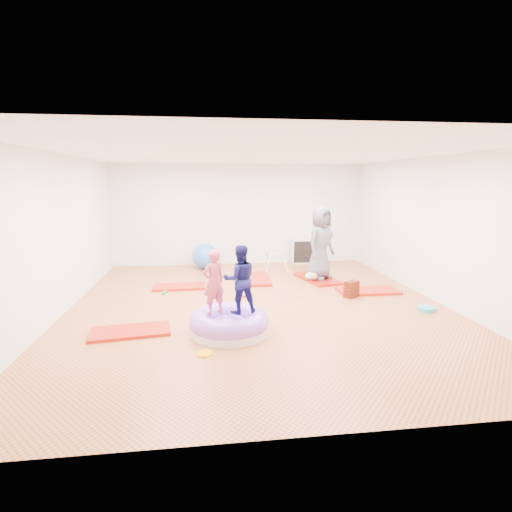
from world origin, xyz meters
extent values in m
cube|color=#C1773E|center=(0.00, 0.00, 0.00)|extent=(7.00, 8.00, 0.01)
cube|color=white|center=(0.00, 0.00, 2.80)|extent=(7.00, 8.00, 0.01)
cube|color=silver|center=(0.00, 4.00, 1.40)|extent=(7.00, 0.01, 2.80)
cube|color=silver|center=(0.00, -4.00, 1.40)|extent=(7.00, 0.01, 2.80)
cube|color=silver|center=(-3.50, 0.00, 1.40)|extent=(0.01, 8.00, 2.80)
cube|color=silver|center=(3.50, 0.00, 1.40)|extent=(0.01, 8.00, 2.80)
cube|color=#AD1816|center=(-2.16, -1.14, 0.03)|extent=(1.28, 0.77, 0.05)
cube|color=#AD1816|center=(-1.57, 1.49, 0.02)|extent=(1.15, 0.59, 0.05)
cube|color=#AD1816|center=(0.20, 1.98, 0.03)|extent=(0.72, 1.35, 0.06)
cube|color=#AD1816|center=(2.45, 0.63, 0.03)|extent=(1.27, 0.64, 0.05)
cube|color=#AD1816|center=(1.68, 1.80, 0.03)|extent=(0.94, 1.43, 0.05)
cylinder|color=silver|center=(-0.63, -1.34, 0.07)|extent=(1.20, 1.20, 0.14)
torus|color=#955CDF|center=(-0.63, -1.34, 0.19)|extent=(1.24, 1.24, 0.33)
ellipsoid|color=#955CDF|center=(-0.63, -1.34, 0.12)|extent=(0.66, 0.66, 0.30)
imported|color=#C8485C|center=(-0.86, -1.29, 0.86)|extent=(0.44, 0.39, 1.00)
imported|color=#10124D|center=(-0.45, -1.30, 0.89)|extent=(0.56, 0.46, 1.07)
imported|color=#57566A|center=(1.71, 1.74, 0.90)|extent=(0.98, 0.94, 1.69)
ellipsoid|color=white|center=(1.50, 1.63, 0.15)|extent=(0.33, 0.22, 0.19)
sphere|color=tan|center=(1.50, 1.47, 0.17)|extent=(0.16, 0.16, 0.16)
sphere|color=red|center=(-0.21, 0.53, 0.03)|extent=(0.06, 0.06, 0.06)
sphere|color=green|center=(-1.82, 1.08, 0.03)|extent=(0.06, 0.06, 0.06)
sphere|color=#FFC600|center=(2.44, 0.56, 0.03)|extent=(0.06, 0.06, 0.06)
sphere|color=#FFC600|center=(-1.42, 1.86, 0.03)|extent=(0.06, 0.06, 0.06)
sphere|color=red|center=(-1.61, 1.72, 0.03)|extent=(0.06, 0.06, 0.06)
sphere|color=green|center=(-1.86, 0.99, 0.03)|extent=(0.06, 0.06, 0.06)
sphere|color=red|center=(2.51, 0.38, 0.03)|extent=(0.06, 0.06, 0.06)
sphere|color=blue|center=(-0.98, 3.40, 0.34)|extent=(0.69, 0.69, 0.69)
sphere|color=#FFAC2E|center=(-0.85, 3.60, 0.21)|extent=(0.43, 0.43, 0.43)
cylinder|color=silver|center=(0.63, 2.66, 0.25)|extent=(0.18, 0.18, 0.47)
cylinder|color=silver|center=(0.63, 3.06, 0.25)|extent=(0.18, 0.18, 0.47)
cylinder|color=silver|center=(1.06, 2.66, 0.25)|extent=(0.18, 0.18, 0.47)
cylinder|color=silver|center=(1.06, 3.06, 0.25)|extent=(0.18, 0.18, 0.47)
cylinder|color=silver|center=(0.85, 2.86, 0.45)|extent=(0.45, 0.03, 0.03)
sphere|color=red|center=(0.62, 2.86, 0.45)|extent=(0.05, 0.05, 0.05)
sphere|color=blue|center=(1.07, 2.86, 0.45)|extent=(0.05, 0.05, 0.05)
cube|color=silver|center=(1.81, 3.80, 0.35)|extent=(0.71, 0.34, 0.71)
cube|color=black|center=(1.81, 3.63, 0.35)|extent=(0.61, 0.02, 0.61)
cube|color=silver|center=(1.81, 3.75, 0.35)|extent=(0.02, 0.24, 0.62)
cube|color=silver|center=(1.81, 3.75, 0.35)|extent=(0.62, 0.24, 0.02)
cylinder|color=teal|center=(3.02, -0.71, 0.04)|extent=(0.32, 0.32, 0.07)
cube|color=maroon|center=(1.96, 0.30, 0.17)|extent=(0.34, 0.30, 0.33)
cylinder|color=#FFC600|center=(-1.01, -2.09, 0.02)|extent=(0.22, 0.22, 0.03)
camera|label=1|loc=(-0.97, -7.22, 2.32)|focal=28.00mm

